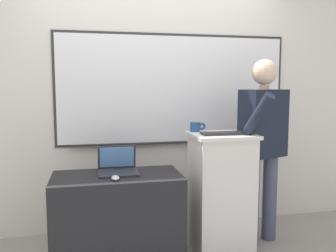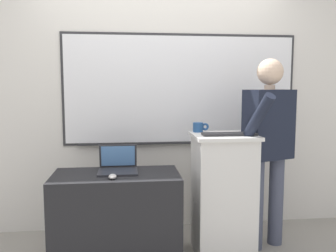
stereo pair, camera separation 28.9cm
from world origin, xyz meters
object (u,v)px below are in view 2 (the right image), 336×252
side_desk (117,218)px  coffee_mug (199,127)px  person_presenter (268,140)px  laptop (118,165)px  wireless_keyboard (229,134)px  computer_mouse_by_laptop (113,176)px  lectern_podium (223,194)px

side_desk → coffee_mug: 1.04m
person_presenter → coffee_mug: bearing=150.3°
coffee_mug → person_presenter: bearing=-10.2°
laptop → wireless_keyboard: (0.91, -0.07, 0.25)m
person_presenter → computer_mouse_by_laptop: (-1.34, -0.29, -0.21)m
wireless_keyboard → computer_mouse_by_laptop: wireless_keyboard is taller
person_presenter → side_desk: bearing=166.8°
coffee_mug → side_desk: bearing=-160.7°
person_presenter → lectern_podium: bearing=169.2°
person_presenter → laptop: person_presenter is taller
coffee_mug → laptop: bearing=-166.9°
side_desk → computer_mouse_by_laptop: 0.41m
computer_mouse_by_laptop → coffee_mug: bearing=28.4°
side_desk → wireless_keyboard: size_ratio=2.26×
lectern_podium → person_presenter: (0.42, 0.06, 0.45)m
lectern_podium → side_desk: 0.91m
computer_mouse_by_laptop → person_presenter: bearing=12.4°
computer_mouse_by_laptop → laptop: bearing=81.5°
laptop → computer_mouse_by_laptop: 0.24m
computer_mouse_by_laptop → lectern_podium: bearing=14.0°
side_desk → laptop: bearing=81.1°
side_desk → wireless_keyboard: (0.93, 0.02, 0.67)m
lectern_podium → side_desk: size_ratio=1.02×
person_presenter → laptop: size_ratio=5.27×
laptop → computer_mouse_by_laptop: size_ratio=3.16×
lectern_podium → wireless_keyboard: 0.53m
person_presenter → computer_mouse_by_laptop: 1.38m
laptop → wireless_keyboard: bearing=-4.2°
lectern_podium → laptop: size_ratio=3.26×
lectern_podium → laptop: lectern_podium is taller
person_presenter → coffee_mug: person_presenter is taller
lectern_podium → computer_mouse_by_laptop: lectern_podium is taller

